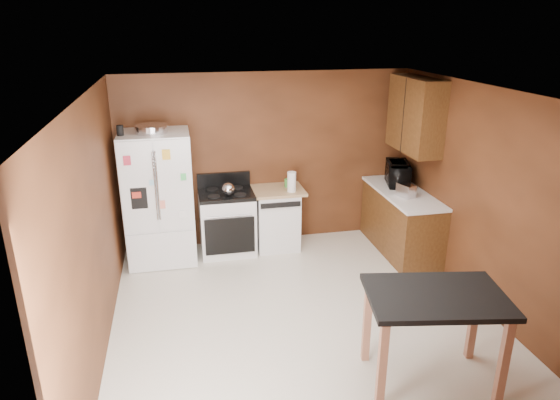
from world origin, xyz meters
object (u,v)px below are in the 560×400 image
object	(u,v)px
toaster	(406,190)
dishwasher	(276,217)
green_canister	(288,183)
roasting_pan	(151,129)
microwave	(398,174)
paper_towel	(292,182)
refrigerator	(159,198)
gas_range	(227,221)
kettle	(228,189)
island	(435,308)
pen_cup	(120,130)

from	to	relation	value
toaster	dishwasher	world-z (taller)	toaster
toaster	dishwasher	bearing A→B (deg)	138.48
green_canister	roasting_pan	bearing A→B (deg)	-174.66
microwave	dishwasher	bearing A→B (deg)	99.25
paper_towel	toaster	xyz separation A→B (m)	(1.46, -0.56, -0.04)
microwave	refrigerator	bearing A→B (deg)	103.46
microwave	refrigerator	world-z (taller)	refrigerator
microwave	gas_range	world-z (taller)	microwave
roasting_pan	refrigerator	world-z (taller)	roasting_pan
kettle	roasting_pan	bearing A→B (deg)	176.84
roasting_pan	island	distance (m)	4.06
paper_towel	dishwasher	bearing A→B (deg)	142.28
green_canister	island	bearing A→B (deg)	-79.39
roasting_pan	microwave	distance (m)	3.51
dishwasher	island	xyz separation A→B (m)	(0.79, -3.16, 0.31)
paper_towel	microwave	xyz separation A→B (m)	(1.57, -0.03, 0.02)
refrigerator	kettle	bearing A→B (deg)	-4.56
kettle	gas_range	world-z (taller)	gas_range
kettle	island	size ratio (longest dim) A/B	0.13
kettle	island	bearing A→B (deg)	-63.54
roasting_pan	pen_cup	xyz separation A→B (m)	(-0.37, -0.09, 0.01)
microwave	gas_range	distance (m)	2.56
refrigerator	island	distance (m)	3.92
roasting_pan	paper_towel	distance (m)	2.02
kettle	microwave	xyz separation A→B (m)	(2.47, -0.02, 0.06)
roasting_pan	dishwasher	world-z (taller)	roasting_pan
green_canister	toaster	xyz separation A→B (m)	(1.46, -0.77, 0.04)
pen_cup	paper_towel	world-z (taller)	pen_cup
gas_range	dishwasher	distance (m)	0.72
green_canister	dishwasher	xyz separation A→B (m)	(-0.19, -0.07, -0.50)
green_canister	gas_range	distance (m)	1.03
pen_cup	gas_range	distance (m)	1.92
kettle	microwave	bearing A→B (deg)	-0.47
kettle	gas_range	xyz separation A→B (m)	(-0.02, 0.13, -0.53)
green_canister	gas_range	world-z (taller)	gas_range
pen_cup	island	distance (m)	4.23
pen_cup	microwave	xyz separation A→B (m)	(3.79, 0.02, -0.81)
paper_towel	toaster	bearing A→B (deg)	-20.87
green_canister	toaster	distance (m)	1.65
gas_range	dishwasher	xyz separation A→B (m)	(0.72, 0.02, -0.01)
microwave	paper_towel	bearing A→B (deg)	103.90
kettle	toaster	distance (m)	2.41
roasting_pan	gas_range	bearing A→B (deg)	5.05
green_canister	microwave	xyz separation A→B (m)	(1.58, -0.24, 0.10)
pen_cup	microwave	bearing A→B (deg)	0.26
paper_towel	toaster	world-z (taller)	paper_towel
roasting_pan	island	size ratio (longest dim) A/B	0.31
kettle	paper_towel	xyz separation A→B (m)	(0.89, 0.01, 0.04)
island	gas_range	bearing A→B (deg)	115.75
pen_cup	paper_towel	bearing A→B (deg)	1.27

